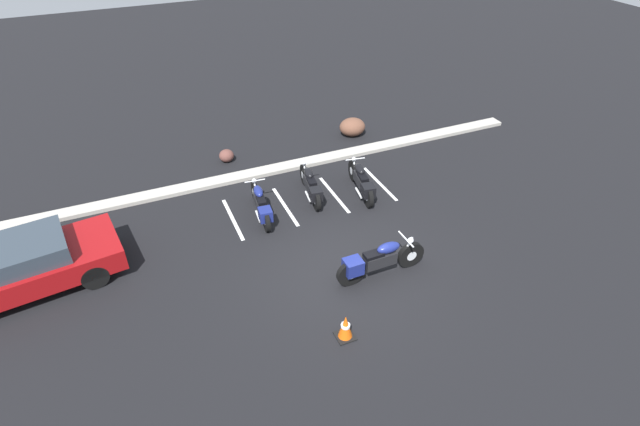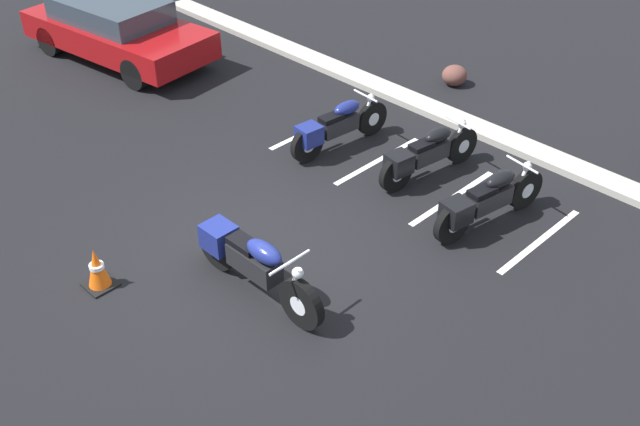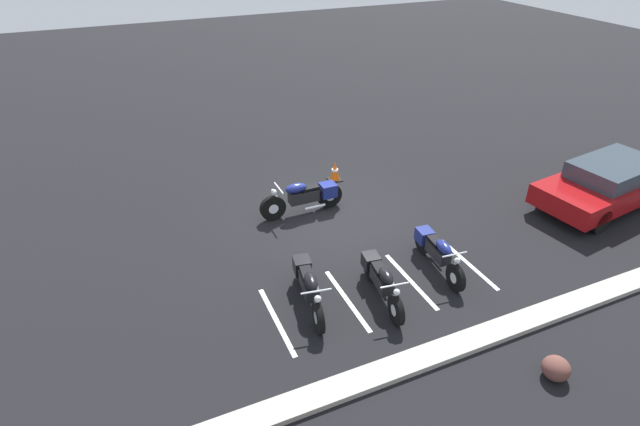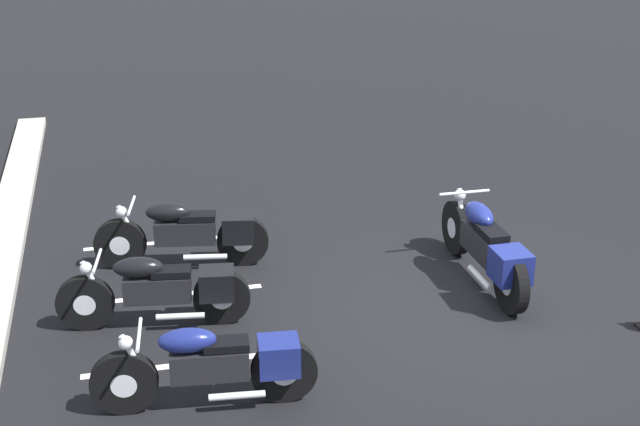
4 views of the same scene
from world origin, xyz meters
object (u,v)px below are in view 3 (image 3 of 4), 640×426
Objects in this scene: parked_bike_0 at (437,251)px; landscape_rock_1 at (556,368)px; motorcycle_navy_featured at (306,196)px; parked_bike_2 at (308,284)px; traffic_cone at (335,171)px; parked_bike_1 at (381,279)px; car_red at (608,183)px.

landscape_rock_1 is at bearing 6.81° from parked_bike_0.
motorcycle_navy_featured is 4.67× the size of landscape_rock_1.
traffic_cone is at bearing 158.67° from parked_bike_2.
landscape_rock_1 is at bearing 51.30° from parked_bike_2.
parked_bike_1 is (1.67, 0.37, -0.00)m from parked_bike_0.
parked_bike_2 reaches higher than traffic_cone.
parked_bike_1 is 4.16× the size of landscape_rock_1.
parked_bike_2 reaches higher than parked_bike_1.
motorcycle_navy_featured is at bearing -170.04° from parked_bike_1.
traffic_cone is (-2.86, -4.80, -0.17)m from parked_bike_2.
car_red reaches higher than motorcycle_navy_featured.
parked_bike_2 is at bearing -48.17° from landscape_rock_1.
motorcycle_navy_featured is at bearing -28.29° from car_red.
car_red is at bearing 159.02° from motorcycle_navy_featured.
parked_bike_0 is 1.71m from parked_bike_1.
traffic_cone is at bearing -171.14° from parked_bike_0.
parked_bike_2 is 9.15m from car_red.
motorcycle_navy_featured is at bearing 42.76° from traffic_cone.
parked_bike_1 is 7.71m from car_red.
landscape_rock_1 is (-1.75, 3.16, -0.23)m from parked_bike_1.
traffic_cone is (0.36, -8.40, 0.08)m from landscape_rock_1.
motorcycle_navy_featured is 1.12× the size of parked_bike_0.
parked_bike_0 is 3.54m from landscape_rock_1.
traffic_cone is (-1.39, -5.24, -0.15)m from parked_bike_1.
landscape_rock_1 is 8.41m from traffic_cone.
car_red is 7.18m from landscape_rock_1.
parked_bike_1 is 0.47× the size of car_red.
parked_bike_2 is 4.84m from landscape_rock_1.
traffic_cone is at bearing -42.38° from car_red.
landscape_rock_1 is (-3.22, 3.60, -0.25)m from parked_bike_2.
parked_bike_2 is at bearing 59.20° from traffic_cone.
parked_bike_1 is at bearing -61.05° from landscape_rock_1.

